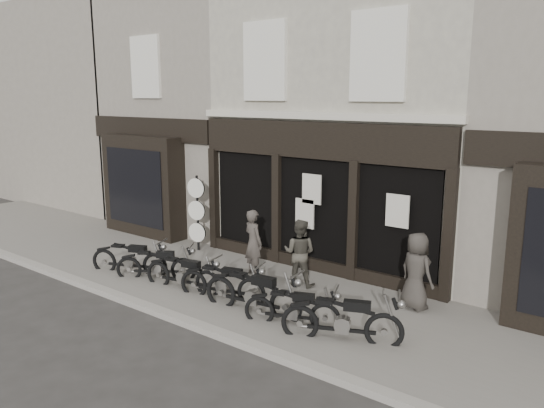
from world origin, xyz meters
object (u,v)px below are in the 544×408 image
Objects in this scene: advert_sign_post at (197,216)px; man_left at (253,242)px; motorcycle_0 at (130,261)px; motorcycle_6 at (343,324)px; motorcycle_1 at (157,267)px; motorcycle_5 at (293,312)px; motorcycle_4 at (253,296)px; man_centre at (300,253)px; motorcycle_2 at (183,277)px; man_right at (416,271)px; motorcycle_3 at (223,286)px.

man_left is at bearing -24.62° from advert_sign_post.
motorcycle_6 reaches higher than motorcycle_0.
motorcycle_1 is 0.95× the size of motorcycle_5.
advert_sign_post is (-5.13, 2.45, 0.75)m from motorcycle_5.
motorcycle_0 is 1.08× the size of motorcycle_5.
motorcycle_4 is 1.45× the size of man_centre.
motorcycle_6 is at bearing -8.05° from motorcycle_4.
man_left is at bearing 121.77° from motorcycle_4.
man_centre reaches higher than motorcycle_2.
man_centre reaches higher than motorcycle_5.
advert_sign_post reaches higher than motorcycle_6.
man_centre is at bearing -5.76° from motorcycle_1.
motorcycle_2 is 1.95m from man_left.
motorcycle_0 is 0.85× the size of motorcycle_4.
man_right is at bearing -12.63° from advert_sign_post.
motorcycle_0 is at bearing 155.01° from motorcycle_1.
motorcycle_1 is 1.08m from motorcycle_2.
man_centre is at bearing 28.03° from man_right.
man_centre is 0.97× the size of man_right.
advert_sign_post is at bearing 119.06° from motorcycle_2.
motorcycle_2 is at bearing -61.25° from advert_sign_post.
man_centre is 4.04m from advert_sign_post.
motorcycle_0 is at bearing 170.44° from motorcycle_2.
motorcycle_1 is at bearing 59.75° from man_left.
advert_sign_post reaches higher than motorcycle_5.
man_left reaches higher than motorcycle_5.
motorcycle_6 is (4.30, -0.06, 0.03)m from motorcycle_2.
motorcycle_4 reaches higher than motorcycle_6.
man_right reaches higher than motorcycle_6.
motorcycle_2 is 1.30× the size of man_centre.
motorcycle_4 is 1.26× the size of motorcycle_5.
man_left is 1.04× the size of man_centre.
advert_sign_post is at bearing 141.57° from motorcycle_4.
motorcycle_2 is 0.98× the size of motorcycle_6.
motorcycle_2 is 4.30m from motorcycle_6.
man_right is (3.61, 2.04, 0.54)m from motorcycle_3.
man_left is (1.75, 1.62, 0.57)m from motorcycle_1.
motorcycle_6 reaches higher than motorcycle_1.
motorcycle_1 is at bearing 40.14° from man_right.
motorcycle_4 is 4.84m from advert_sign_post.
motorcycle_3 is at bearing 46.53° from man_centre.
motorcycle_0 is 0.96× the size of motorcycle_2.
motorcycle_6 is at bearing -22.93° from motorcycle_0.
man_centre is at bearing -159.70° from man_left.
motorcycle_5 is at bearing 75.24° from man_right.
motorcycle_4 is at bearing 157.81° from motorcycle_5.
motorcycle_3 is 1.28× the size of man_centre.
advert_sign_post is (-6.72, 0.24, 0.18)m from man_right.
man_centre is (2.02, 1.82, 0.52)m from motorcycle_2.
motorcycle_0 reaches higher than motorcycle_3.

